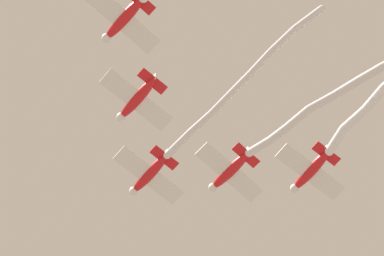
# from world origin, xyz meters

# --- Properties ---
(airplane_lead) EXTENTS (7.31, 5.70, 1.86)m
(airplane_lead) POSITION_xyz_m (-4.99, -4.40, 82.33)
(airplane_lead) COLOR red
(smoke_trail_lead) EXTENTS (11.15, 17.24, 1.92)m
(smoke_trail_lead) POSITION_xyz_m (-11.33, 6.30, 82.88)
(smoke_trail_lead) COLOR white
(airplane_left_wing) EXTENTS (7.32, 5.71, 1.86)m
(airplane_left_wing) POSITION_xyz_m (-2.32, 2.75, 82.33)
(airplane_left_wing) COLOR red
(airplane_right_wing) EXTENTS (7.24, 5.69, 1.86)m
(airplane_right_wing) POSITION_xyz_m (-12.38, -2.49, 82.63)
(airplane_right_wing) COLOR red
(smoke_trail_right_wing) EXTENTS (11.44, 13.77, 3.05)m
(smoke_trail_right_wing) POSITION_xyz_m (-18.78, 6.47, 81.33)
(smoke_trail_right_wing) COLOR white
(airplane_slot) EXTENTS (7.25, 5.68, 1.86)m
(airplane_slot) POSITION_xyz_m (0.37, 9.90, 82.03)
(airplane_slot) COLOR red
(airplane_trail) EXTENTS (7.38, 5.74, 1.86)m
(airplane_trail) POSITION_xyz_m (-19.78, -0.58, 82.33)
(airplane_trail) COLOR red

